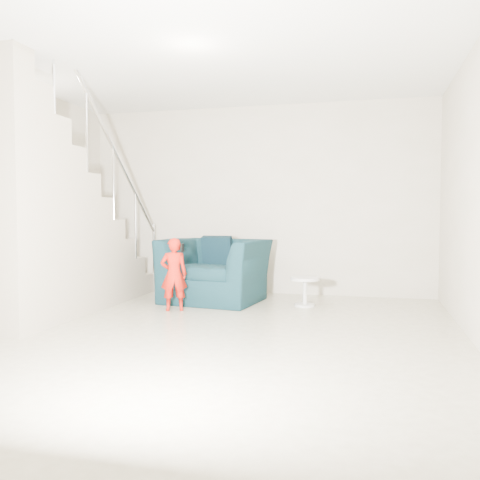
# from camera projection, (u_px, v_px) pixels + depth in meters

# --- Properties ---
(floor) EXTENTS (5.50, 5.50, 0.00)m
(floor) POSITION_uv_depth(u_px,v_px,m) (193.00, 337.00, 4.76)
(floor) COLOR gray
(floor) RESTS_ON ground
(ceiling) EXTENTS (5.50, 5.50, 0.00)m
(ceiling) POSITION_uv_depth(u_px,v_px,m) (191.00, 44.00, 4.61)
(ceiling) COLOR silver
(ceiling) RESTS_ON back_wall
(back_wall) EXTENTS (5.00, 0.00, 5.00)m
(back_wall) POSITION_uv_depth(u_px,v_px,m) (256.00, 200.00, 7.35)
(back_wall) COLOR #A9A089
(back_wall) RESTS_ON floor
(armchair) EXTENTS (1.39, 1.25, 0.82)m
(armchair) POSITION_uv_depth(u_px,v_px,m) (215.00, 270.00, 6.68)
(armchair) COLOR black
(armchair) RESTS_ON floor
(toddler) EXTENTS (0.37, 0.32, 0.87)m
(toddler) POSITION_uv_depth(u_px,v_px,m) (174.00, 274.00, 6.02)
(toddler) COLOR #AF050E
(toddler) RESTS_ON floor
(side_table) EXTENTS (0.36, 0.36, 0.36)m
(side_table) POSITION_uv_depth(u_px,v_px,m) (305.00, 287.00, 6.31)
(side_table) COLOR beige
(side_table) RESTS_ON floor
(staircase) EXTENTS (1.02, 3.03, 3.62)m
(staircase) POSITION_uv_depth(u_px,v_px,m) (42.00, 232.00, 5.73)
(staircase) COLOR #ADA089
(staircase) RESTS_ON floor
(cushion) EXTENTS (0.41, 0.20, 0.41)m
(cushion) POSITION_uv_depth(u_px,v_px,m) (217.00, 250.00, 6.95)
(cushion) COLOR black
(cushion) RESTS_ON armchair
(throw) EXTENTS (0.04, 0.43, 0.48)m
(throw) POSITION_uv_depth(u_px,v_px,m) (179.00, 261.00, 6.84)
(throw) COLOR black
(throw) RESTS_ON armchair
(phone) EXTENTS (0.03, 0.05, 0.10)m
(phone) POSITION_uv_depth(u_px,v_px,m) (182.00, 248.00, 5.92)
(phone) COLOR black
(phone) RESTS_ON toddler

